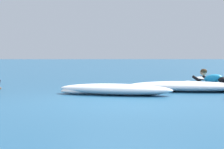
{
  "coord_description": "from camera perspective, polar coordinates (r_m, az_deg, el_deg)",
  "views": [
    {
      "loc": [
        -0.55,
        -8.31,
        0.96
      ],
      "look_at": [
        -0.07,
        3.93,
        0.37
      ],
      "focal_mm": 68.65,
      "sensor_mm": 36.0,
      "label": 1
    }
  ],
  "objects": [
    {
      "name": "ground_plane",
      "position": [
        18.35,
        -0.53,
        -0.25
      ],
      "size": [
        120.0,
        120.0,
        0.0
      ],
      "primitive_type": "plane",
      "color": "#235B84"
    },
    {
      "name": "drifting_surfboard",
      "position": [
        16.92,
        12.1,
        -0.45
      ],
      "size": [
        0.79,
        1.89,
        0.16
      ],
      "color": "white",
      "rests_on": "ground"
    },
    {
      "name": "whitewater_mid_left",
      "position": [
        11.21,
        9.88,
        -1.6
      ],
      "size": [
        3.17,
        1.67,
        0.26
      ],
      "color": "white",
      "rests_on": "ground"
    },
    {
      "name": "whitewater_mid_right",
      "position": [
        10.1,
        0.43,
        -2.03
      ],
      "size": [
        2.87,
        1.65,
        0.26
      ],
      "color": "white",
      "rests_on": "ground"
    },
    {
      "name": "surfer_far",
      "position": [
        13.59,
        13.82,
        -0.83
      ],
      "size": [
        1.85,
        2.57,
        0.53
      ],
      "color": "white",
      "rests_on": "ground"
    }
  ]
}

